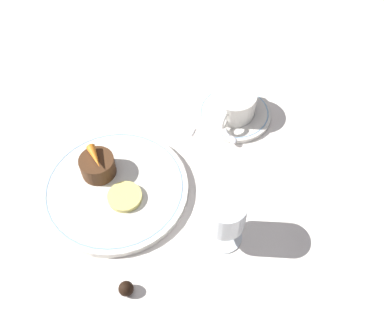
# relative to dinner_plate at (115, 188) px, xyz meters

# --- Properties ---
(ground_plane) EXTENTS (3.00, 3.00, 0.00)m
(ground_plane) POSITION_rel_dinner_plate_xyz_m (-0.01, 0.02, -0.01)
(ground_plane) COLOR white
(dinner_plate) EXTENTS (0.27, 0.27, 0.01)m
(dinner_plate) POSITION_rel_dinner_plate_xyz_m (0.00, 0.00, 0.00)
(dinner_plate) COLOR white
(dinner_plate) RESTS_ON ground_plane
(saucer) EXTENTS (0.16, 0.16, 0.01)m
(saucer) POSITION_rel_dinner_plate_xyz_m (-0.27, 0.14, -0.00)
(saucer) COLOR white
(saucer) RESTS_ON ground_plane
(coffee_cup) EXTENTS (0.12, 0.09, 0.05)m
(coffee_cup) POSITION_rel_dinner_plate_xyz_m (-0.26, 0.14, 0.03)
(coffee_cup) COLOR white
(coffee_cup) RESTS_ON saucer
(spoon) EXTENTS (0.09, 0.10, 0.00)m
(spoon) POSITION_rel_dinner_plate_xyz_m (-0.21, 0.14, 0.00)
(spoon) COLOR silver
(spoon) RESTS_ON saucer
(wine_glass) EXTENTS (0.07, 0.07, 0.11)m
(wine_glass) POSITION_rel_dinner_plate_xyz_m (0.01, 0.22, 0.06)
(wine_glass) COLOR silver
(wine_glass) RESTS_ON ground_plane
(fork) EXTENTS (0.02, 0.19, 0.01)m
(fork) POSITION_rel_dinner_plate_xyz_m (-0.19, 0.01, -0.01)
(fork) COLOR silver
(fork) RESTS_ON ground_plane
(dessert_cake) EXTENTS (0.07, 0.07, 0.04)m
(dessert_cake) POSITION_rel_dinner_plate_xyz_m (-0.02, -0.04, 0.03)
(dessert_cake) COLOR #4C2D19
(dessert_cake) RESTS_ON dinner_plate
(carrot_garnish) EXTENTS (0.05, 0.05, 0.02)m
(carrot_garnish) POSITION_rel_dinner_plate_xyz_m (-0.02, -0.04, 0.05)
(carrot_garnish) COLOR orange
(carrot_garnish) RESTS_ON dessert_cake
(pineapple_slice) EXTENTS (0.06, 0.06, 0.01)m
(pineapple_slice) POSITION_rel_dinner_plate_xyz_m (0.02, 0.03, 0.01)
(pineapple_slice) COLOR #EFE075
(pineapple_slice) RESTS_ON dinner_plate
(chocolate_truffle) EXTENTS (0.02, 0.02, 0.02)m
(chocolate_truffle) POSITION_rel_dinner_plate_xyz_m (0.17, 0.11, 0.00)
(chocolate_truffle) COLOR black
(chocolate_truffle) RESTS_ON ground_plane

